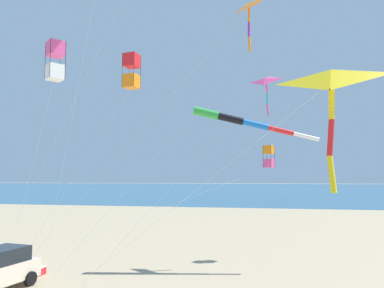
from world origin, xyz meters
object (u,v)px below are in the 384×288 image
at_px(kite_windsock_green_low_center, 238,121).
at_px(kite_delta_magenta_far_left, 265,81).
at_px(kite_box_small_distant, 268,157).
at_px(kite_box_orange_high_right, 55,61).
at_px(kite_box_white_trailing, 131,71).
at_px(kite_delta_blue_topmost, 331,80).
at_px(kite_delta_long_streamer_right, 248,7).
at_px(cooler_box, 40,271).

bearing_deg(kite_windsock_green_low_center, kite_delta_magenta_far_left, -54.95).
height_order(kite_box_small_distant, kite_delta_magenta_far_left, kite_delta_magenta_far_left).
bearing_deg(kite_box_orange_high_right, kite_box_white_trailing, -20.63).
distance_m(kite_delta_blue_topmost, kite_delta_long_streamer_right, 9.23).
height_order(kite_box_small_distant, kite_box_white_trailing, kite_box_white_trailing).
bearing_deg(kite_delta_magenta_far_left, kite_delta_long_streamer_right, 171.95).
height_order(kite_box_small_distant, kite_delta_long_streamer_right, kite_delta_long_streamer_right).
bearing_deg(cooler_box, kite_delta_magenta_far_left, -69.18).
xyz_separation_m(cooler_box, kite_delta_blue_topmost, (-7.90, -13.48, 7.44)).
bearing_deg(kite_box_small_distant, kite_windsock_green_low_center, 149.55).
xyz_separation_m(kite_delta_blue_topmost, kite_box_orange_high_right, (5.37, 11.40, 2.93)).
xyz_separation_m(kite_delta_blue_topmost, kite_box_white_trailing, (10.40, 9.51, 3.77)).
height_order(kite_windsock_green_low_center, kite_delta_magenta_far_left, kite_delta_magenta_far_left).
distance_m(kite_box_orange_high_right, kite_delta_magenta_far_left, 12.00).
bearing_deg(cooler_box, kite_delta_blue_topmost, -120.36).
bearing_deg(kite_delta_long_streamer_right, kite_delta_blue_topmost, -160.88).
distance_m(kite_box_small_distant, kite_windsock_green_low_center, 3.91).
xyz_separation_m(cooler_box, kite_delta_magenta_far_left, (4.49, -11.81, 10.70)).
relative_size(kite_windsock_green_low_center, kite_delta_long_streamer_right, 0.99).
bearing_deg(kite_box_small_distant, kite_box_white_trailing, 115.43).
bearing_deg(cooler_box, kite_windsock_green_low_center, -71.74).
distance_m(cooler_box, kite_windsock_green_low_center, 13.49).
bearing_deg(kite_delta_magenta_far_left, kite_windsock_green_low_center, 125.05).
relative_size(kite_box_small_distant, kite_windsock_green_low_center, 1.08).
bearing_deg(kite_box_white_trailing, kite_box_small_distant, -64.57).
distance_m(kite_delta_blue_topmost, kite_delta_magenta_far_left, 12.92).
height_order(cooler_box, kite_box_white_trailing, kite_box_white_trailing).
xyz_separation_m(kite_windsock_green_low_center, kite_delta_long_streamer_right, (-4.25, -0.84, 4.77)).
xyz_separation_m(kite_box_white_trailing, kite_delta_long_streamer_right, (-3.38, -7.08, 1.72)).
relative_size(kite_delta_blue_topmost, kite_delta_long_streamer_right, 0.84).
bearing_deg(cooler_box, kite_delta_long_streamer_right, -94.56).
distance_m(kite_windsock_green_low_center, kite_delta_magenta_far_left, 3.21).
relative_size(kite_box_small_distant, kite_delta_blue_topmost, 1.27).
relative_size(kite_box_small_distant, kite_box_orange_high_right, 1.31).
xyz_separation_m(cooler_box, kite_windsock_green_low_center, (3.37, -10.20, 8.16)).
height_order(cooler_box, kite_delta_long_streamer_right, kite_delta_long_streamer_right).
bearing_deg(kite_delta_long_streamer_right, kite_box_small_distant, -6.94).
bearing_deg(kite_windsock_green_low_center, kite_box_white_trailing, 97.89).
distance_m(cooler_box, kite_delta_magenta_far_left, 16.56).
bearing_deg(kite_box_white_trailing, kite_box_orange_high_right, 159.37).
xyz_separation_m(cooler_box, kite_box_orange_high_right, (-2.52, -2.08, 10.37)).
bearing_deg(kite_windsock_green_low_center, cooler_box, 108.26).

